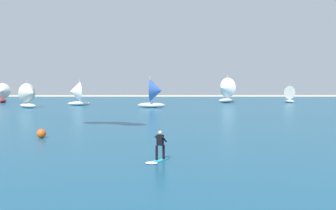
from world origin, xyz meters
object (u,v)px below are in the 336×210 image
Objects in this scene: sailboat_outermost at (225,90)px; sailboat_far_left at (30,95)px; sailboat_leading at (288,94)px; marker_buoy at (42,133)px; kitesurfer at (159,150)px; sailboat_heeled_over at (155,93)px; sailboat_anchored_offshore at (2,93)px; sailboat_near_shore at (76,94)px.

sailboat_far_left is at bearing -156.91° from sailboat_outermost.
sailboat_leading is 5.14× the size of marker_buoy.
kitesurfer is 41.16m from sailboat_heeled_over.
sailboat_heeled_over is (30.61, -13.99, 0.42)m from sailboat_anchored_offshore.
sailboat_near_shore is at bearing -167.12° from sailboat_leading.
sailboat_anchored_offshore is 18.74m from sailboat_near_shore.
sailboat_leading reaches higher than kitesurfer.
sailboat_near_shore reaches higher than marker_buoy.
sailboat_far_left is at bearing -135.49° from sailboat_near_shore.
sailboat_heeled_over is at bearing -24.56° from sailboat_anchored_offshore.
marker_buoy is at bearing -114.39° from sailboat_outermost.
marker_buoy is at bearing -63.84° from sailboat_anchored_offshore.
sailboat_far_left is 0.86× the size of sailboat_heeled_over.
kitesurfer is at bearing -59.73° from sailboat_anchored_offshore.
sailboat_leading is at bearing 29.09° from sailboat_heeled_over.
sailboat_outermost is (-12.58, -0.79, 0.83)m from sailboat_leading.
sailboat_anchored_offshore is 43.83m from sailboat_outermost.
kitesurfer is 48.92m from sailboat_near_shore.
sailboat_outermost is 50.74m from marker_buoy.
kitesurfer is at bearing -42.48° from marker_buoy.
sailboat_leading is 0.83× the size of sailboat_far_left.
sailboat_heeled_over is at bearing 76.68° from marker_buoy.
sailboat_anchored_offshore is at bearing -179.63° from sailboat_leading.
kitesurfer is at bearing -87.85° from sailboat_heeled_over.
sailboat_leading is 0.71× the size of sailboat_heeled_over.
sailboat_far_left is at bearing -53.90° from sailboat_anchored_offshore.
kitesurfer is 0.47× the size of sailboat_anchored_offshore.
sailboat_near_shore is (5.94, 5.84, 0.06)m from sailboat_far_left.
sailboat_outermost reaches higher than sailboat_near_shore.
sailboat_heeled_over reaches higher than sailboat_leading.
sailboat_anchored_offshore reaches higher than sailboat_leading.
sailboat_near_shore is (-14.04, 5.25, -0.28)m from sailboat_heeled_over.
sailboat_heeled_over is 0.94× the size of sailboat_outermost.
sailboat_heeled_over is at bearing 92.15° from kitesurfer.
sailboat_anchored_offshore is 0.96× the size of sailboat_far_left.
sailboat_far_left is (10.63, -14.58, 0.09)m from sailboat_anchored_offshore.
sailboat_far_left reaches higher than marker_buoy.
sailboat_outermost is (43.83, -0.43, 0.57)m from sailboat_anchored_offshore.
sailboat_heeled_over reaches higher than sailboat_far_left.
sailboat_leading is at bearing 3.60° from sailboat_outermost.
sailboat_heeled_over is at bearing -20.48° from sailboat_near_shore.
sailboat_heeled_over reaches higher than kitesurfer.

